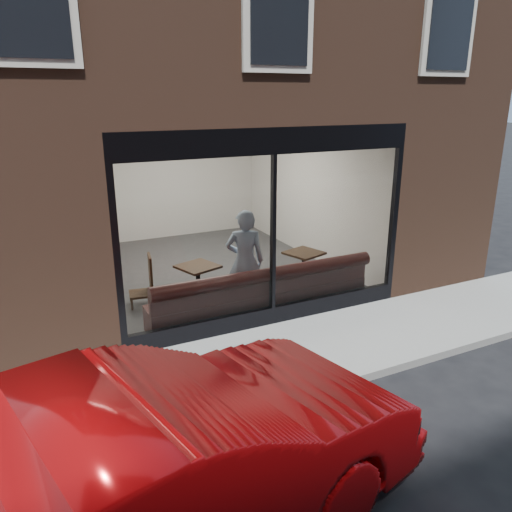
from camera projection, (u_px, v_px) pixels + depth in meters
name	position (u px, v px, depth m)	size (l,w,h in m)	color
ground	(345.00, 383.00, 6.62)	(120.00, 120.00, 0.00)	black
sidewalk_near	(305.00, 350.00, 7.48)	(40.00, 2.00, 0.01)	gray
kerb_near	(347.00, 381.00, 6.56)	(40.00, 0.10, 0.12)	gray
host_building_pier_left	(6.00, 189.00, 11.38)	(2.50, 12.00, 3.20)	brown
host_building_pier_right	(290.00, 169.00, 14.54)	(2.50, 12.00, 3.20)	brown
host_building_backfill	(138.00, 164.00, 15.52)	(5.00, 6.00, 3.20)	brown
cafe_floor	(209.00, 270.00, 10.88)	(6.00, 6.00, 0.00)	#2D2D30
cafe_ceiling	(204.00, 119.00, 9.91)	(6.00, 6.00, 0.00)	white
cafe_wall_back	(165.00, 178.00, 12.95)	(5.00, 5.00, 0.00)	silver
cafe_wall_left	(82.00, 210.00, 9.35)	(6.00, 6.00, 0.00)	silver
cafe_wall_right	(308.00, 189.00, 11.45)	(6.00, 6.00, 0.00)	silver
storefront_kick	(272.00, 315.00, 8.33)	(5.00, 0.10, 0.30)	black
storefront_header	(274.00, 141.00, 7.45)	(5.00, 0.10, 0.40)	black
storefront_mullion	(273.00, 234.00, 7.90)	(0.06, 0.10, 2.50)	black
storefront_glass	(274.00, 235.00, 7.87)	(4.80, 4.80, 0.00)	white
banquette	(261.00, 302.00, 8.65)	(4.00, 0.55, 0.45)	#3A1815
person	(245.00, 261.00, 8.65)	(0.66, 0.44, 1.82)	#96B0CE
cafe_table_left	(198.00, 267.00, 8.88)	(0.63, 0.63, 0.04)	black
cafe_table_right	(304.00, 253.00, 9.64)	(0.63, 0.63, 0.04)	black
cafe_chair_left	(141.00, 294.00, 8.99)	(0.42, 0.42, 0.04)	black
wall_poster	(87.00, 212.00, 9.09)	(0.02, 0.58, 0.78)	white
parked_car	(145.00, 483.00, 3.80)	(1.75, 5.03, 1.66)	#960608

